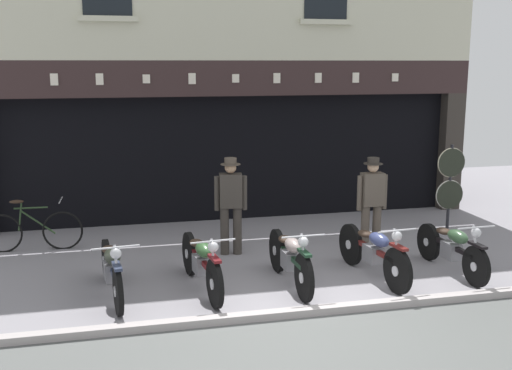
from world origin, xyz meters
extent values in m
cube|color=gray|center=(0.00, 5.00, -0.04)|extent=(22.34, 10.00, 0.08)
cube|color=#A79F9E|center=(0.00, 0.08, 0.01)|extent=(22.34, 0.16, 0.18)
cube|color=black|center=(0.00, 7.30, 1.30)|extent=(9.51, 4.00, 2.60)
cube|color=#332D28|center=(4.95, 5.18, 1.30)|extent=(0.44, 0.36, 2.60)
cube|color=black|center=(0.00, 5.55, 1.43)|extent=(9.10, 0.03, 2.18)
cube|color=#312222|center=(0.00, 5.12, 2.95)|extent=(10.34, 0.24, 0.70)
cube|color=silver|center=(-3.42, 4.99, 2.95)|extent=(0.14, 0.03, 0.22)
cube|color=silver|center=(-2.60, 4.99, 2.95)|extent=(0.14, 0.03, 0.22)
cube|color=silver|center=(-1.73, 4.99, 2.95)|extent=(0.14, 0.03, 0.17)
cube|color=silver|center=(-0.85, 4.99, 2.95)|extent=(0.14, 0.03, 0.21)
cube|color=silver|center=(0.02, 4.99, 2.95)|extent=(0.14, 0.03, 0.17)
cube|color=silver|center=(0.86, 4.99, 2.95)|extent=(0.14, 0.03, 0.20)
cube|color=silver|center=(1.74, 4.99, 2.95)|extent=(0.14, 0.03, 0.20)
cube|color=silver|center=(2.56, 4.99, 2.95)|extent=(0.14, 0.03, 0.21)
cube|color=silver|center=(3.45, 4.99, 2.95)|extent=(0.14, 0.03, 0.17)
cube|color=beige|center=(-2.40, 4.95, 4.06)|extent=(1.10, 0.12, 0.10)
cube|color=beige|center=(1.87, 4.95, 4.06)|extent=(1.10, 0.12, 0.10)
cylinder|color=black|center=(-2.44, 0.66, 0.32)|extent=(0.14, 0.65, 0.65)
cylinder|color=silver|center=(-2.44, 0.66, 0.32)|extent=(0.11, 0.15, 0.14)
cylinder|color=black|center=(-2.59, 2.02, 0.32)|extent=(0.15, 0.65, 0.65)
cylinder|color=silver|center=(-2.59, 2.02, 0.32)|extent=(0.12, 0.15, 0.14)
cube|color=#283147|center=(-2.52, 1.34, 0.44)|extent=(0.21, 1.25, 0.07)
cube|color=slate|center=(-2.52, 1.34, 0.37)|extent=(0.23, 0.34, 0.26)
ellipsoid|color=black|center=(-2.50, 1.18, 0.64)|extent=(0.27, 0.48, 0.20)
ellipsoid|color=#38281E|center=(-2.54, 1.58, 0.62)|extent=(0.23, 0.32, 0.10)
cube|color=#283147|center=(-2.44, 0.66, 0.67)|extent=(0.14, 0.37, 0.04)
sphere|color=silver|center=(-2.45, 0.72, 0.82)|extent=(0.15, 0.15, 0.15)
cylinder|color=silver|center=(-2.45, 0.72, 0.90)|extent=(0.62, 0.09, 0.02)
cylinder|color=silver|center=(-2.45, 0.70, 0.61)|extent=(0.07, 0.29, 0.60)
cylinder|color=black|center=(-1.17, 0.61, 0.34)|extent=(0.15, 0.68, 0.67)
cylinder|color=silver|center=(-1.17, 0.61, 0.34)|extent=(0.12, 0.16, 0.15)
cylinder|color=black|center=(-1.33, 2.03, 0.34)|extent=(0.16, 0.68, 0.67)
cylinder|color=silver|center=(-1.33, 2.03, 0.34)|extent=(0.13, 0.16, 0.15)
cube|color=#5D1317|center=(-1.25, 1.32, 0.46)|extent=(0.22, 1.31, 0.07)
cube|color=slate|center=(-1.25, 1.32, 0.39)|extent=(0.23, 0.34, 0.26)
ellipsoid|color=#2E532C|center=(-1.23, 1.15, 0.66)|extent=(0.27, 0.48, 0.20)
ellipsoid|color=#38281E|center=(-1.28, 1.58, 0.64)|extent=(0.23, 0.32, 0.10)
cube|color=#5D1317|center=(-1.17, 0.61, 0.69)|extent=(0.14, 0.37, 0.04)
sphere|color=silver|center=(-1.18, 0.67, 0.84)|extent=(0.15, 0.15, 0.15)
cylinder|color=silver|center=(-1.18, 0.67, 0.92)|extent=(0.62, 0.09, 0.02)
cylinder|color=silver|center=(-1.18, 0.65, 0.63)|extent=(0.06, 0.24, 0.62)
cylinder|color=black|center=(0.07, 0.56, 0.34)|extent=(0.09, 0.68, 0.68)
cylinder|color=silver|center=(0.07, 0.56, 0.34)|extent=(0.10, 0.15, 0.15)
cylinder|color=black|center=(0.04, 1.86, 0.34)|extent=(0.10, 0.68, 0.68)
cylinder|color=silver|center=(0.04, 1.86, 0.34)|extent=(0.11, 0.15, 0.15)
cube|color=#173220|center=(0.06, 1.21, 0.46)|extent=(0.10, 1.20, 0.07)
cube|color=slate|center=(0.06, 1.21, 0.39)|extent=(0.21, 0.32, 0.26)
ellipsoid|color=gray|center=(0.06, 1.05, 0.66)|extent=(0.23, 0.46, 0.20)
ellipsoid|color=#38281E|center=(0.05, 1.45, 0.64)|extent=(0.21, 0.30, 0.10)
cube|color=#173220|center=(0.07, 0.56, 0.70)|extent=(0.11, 0.36, 0.04)
sphere|color=silver|center=(0.07, 0.62, 0.84)|extent=(0.15, 0.15, 0.15)
cylinder|color=silver|center=(0.07, 0.62, 0.92)|extent=(0.62, 0.04, 0.02)
cylinder|color=silver|center=(0.07, 0.60, 0.63)|extent=(0.04, 0.25, 0.61)
cylinder|color=black|center=(1.46, 0.52, 0.34)|extent=(0.15, 0.68, 0.68)
cylinder|color=silver|center=(1.46, 0.52, 0.34)|extent=(0.12, 0.16, 0.15)
cylinder|color=black|center=(1.30, 1.91, 0.34)|extent=(0.16, 0.68, 0.68)
cylinder|color=silver|center=(1.30, 1.91, 0.34)|extent=(0.13, 0.16, 0.15)
cube|color=maroon|center=(1.38, 1.22, 0.46)|extent=(0.21, 1.28, 0.07)
cube|color=slate|center=(1.38, 1.22, 0.39)|extent=(0.23, 0.34, 0.26)
ellipsoid|color=#384270|center=(1.40, 1.05, 0.66)|extent=(0.27, 0.48, 0.20)
ellipsoid|color=#38281E|center=(1.35, 1.47, 0.64)|extent=(0.23, 0.32, 0.10)
cube|color=maroon|center=(1.46, 0.52, 0.70)|extent=(0.14, 0.37, 0.04)
sphere|color=silver|center=(1.45, 0.58, 0.84)|extent=(0.15, 0.15, 0.15)
cylinder|color=silver|center=(1.45, 0.58, 0.92)|extent=(0.62, 0.09, 0.02)
cylinder|color=silver|center=(1.45, 0.56, 0.63)|extent=(0.06, 0.23, 0.62)
cylinder|color=black|center=(2.71, 0.52, 0.31)|extent=(0.09, 0.62, 0.62)
cylinder|color=silver|center=(2.71, 0.52, 0.31)|extent=(0.10, 0.14, 0.14)
cylinder|color=black|center=(2.66, 1.84, 0.31)|extent=(0.10, 0.62, 0.62)
cylinder|color=silver|center=(2.66, 1.84, 0.31)|extent=(0.11, 0.14, 0.14)
cube|color=black|center=(2.69, 1.18, 0.43)|extent=(0.11, 1.22, 0.07)
cube|color=slate|center=(2.69, 1.18, 0.36)|extent=(0.21, 0.33, 0.26)
ellipsoid|color=#324F33|center=(2.69, 1.02, 0.63)|extent=(0.24, 0.47, 0.20)
ellipsoid|color=#38281E|center=(2.68, 1.42, 0.61)|extent=(0.21, 0.31, 0.10)
cube|color=black|center=(2.71, 0.52, 0.64)|extent=(0.11, 0.36, 0.04)
sphere|color=silver|center=(2.71, 0.58, 0.81)|extent=(0.15, 0.15, 0.15)
cylinder|color=silver|center=(2.71, 0.58, 0.89)|extent=(0.62, 0.05, 0.02)
cylinder|color=silver|center=(2.71, 0.56, 0.60)|extent=(0.04, 0.25, 0.62)
cylinder|color=#38332D|center=(-0.39, 2.89, 0.42)|extent=(0.15, 0.15, 0.85)
cylinder|color=#38332D|center=(-0.61, 2.92, 0.42)|extent=(0.15, 0.15, 0.85)
cube|color=#38332D|center=(-0.50, 2.90, 1.12)|extent=(0.40, 0.26, 0.58)
cube|color=silver|center=(-0.49, 3.02, 1.19)|extent=(0.14, 0.04, 0.33)
cube|color=navy|center=(-0.49, 3.03, 1.18)|extent=(0.05, 0.02, 0.30)
cylinder|color=#38332D|center=(-0.27, 2.88, 1.08)|extent=(0.09, 0.09, 0.59)
cylinder|color=#38332D|center=(-0.74, 2.93, 1.08)|extent=(0.09, 0.09, 0.59)
sphere|color=tan|center=(-0.50, 2.90, 1.52)|extent=(0.20, 0.20, 0.20)
cylinder|color=#4C4238|center=(-0.50, 2.90, 1.58)|extent=(0.34, 0.34, 0.01)
cylinder|color=#4C4238|center=(-0.50, 2.90, 1.63)|extent=(0.21, 0.21, 0.11)
cylinder|color=brown|center=(2.05, 2.58, 0.41)|extent=(0.15, 0.15, 0.83)
cylinder|color=brown|center=(1.83, 2.58, 0.41)|extent=(0.15, 0.15, 0.83)
cube|color=brown|center=(1.94, 2.58, 1.09)|extent=(0.39, 0.23, 0.58)
cube|color=silver|center=(1.94, 2.69, 1.16)|extent=(0.14, 0.02, 0.32)
cube|color=maroon|center=(1.94, 2.71, 1.15)|extent=(0.05, 0.01, 0.30)
cylinder|color=brown|center=(2.18, 2.59, 1.04)|extent=(0.09, 0.09, 0.61)
cylinder|color=brown|center=(1.71, 2.57, 1.04)|extent=(0.09, 0.09, 0.61)
sphere|color=tan|center=(1.94, 2.58, 1.49)|extent=(0.20, 0.20, 0.20)
cylinder|color=#332D28|center=(1.94, 2.58, 1.55)|extent=(0.33, 0.33, 0.01)
cylinder|color=#332D28|center=(1.94, 2.58, 1.60)|extent=(0.21, 0.21, 0.11)
cylinder|color=#232328|center=(3.94, 3.41, 0.85)|extent=(0.06, 0.06, 1.71)
cylinder|color=#23281E|center=(3.94, 3.39, 1.36)|extent=(0.55, 0.03, 0.55)
torus|color=beige|center=(3.94, 3.41, 1.36)|extent=(0.58, 0.04, 0.58)
cylinder|color=#23281E|center=(3.94, 3.39, 0.73)|extent=(0.55, 0.03, 0.55)
torus|color=silver|center=(3.94, 3.41, 0.73)|extent=(0.58, 0.04, 0.58)
cube|color=beige|center=(-1.70, 5.40, 1.79)|extent=(0.69, 0.02, 1.10)
cube|color=#232328|center=(-1.70, 5.39, 2.24)|extent=(0.69, 0.01, 0.20)
torus|color=black|center=(-3.35, 3.88, 0.33)|extent=(0.70, 0.07, 0.70)
torus|color=black|center=(-4.37, 3.93, 0.33)|extent=(0.70, 0.07, 0.70)
cylinder|color=#23381E|center=(-3.76, 3.90, 0.51)|extent=(0.58, 0.06, 0.47)
cylinder|color=#23381E|center=(-3.86, 3.91, 0.77)|extent=(0.56, 0.05, 0.03)
cylinder|color=#23381E|center=(-4.04, 3.91, 0.63)|extent=(0.11, 0.03, 0.52)
ellipsoid|color=#332319|center=(-4.09, 3.92, 0.89)|extent=(0.24, 0.13, 0.06)
cylinder|color=silver|center=(-3.35, 3.88, 0.89)|extent=(0.04, 0.50, 0.02)
camera|label=1|loc=(-2.45, -7.20, 3.27)|focal=43.40mm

